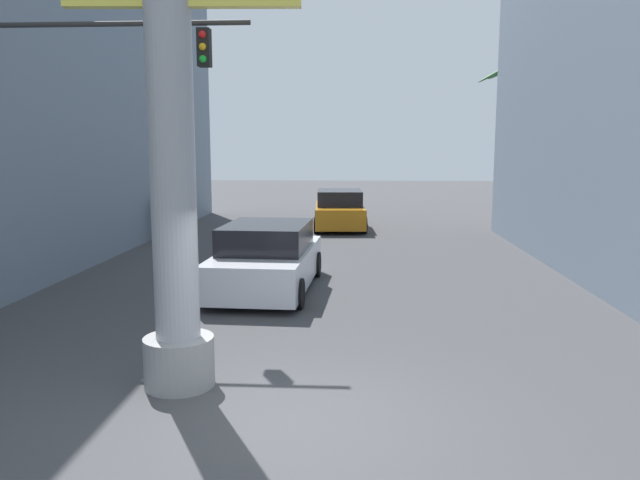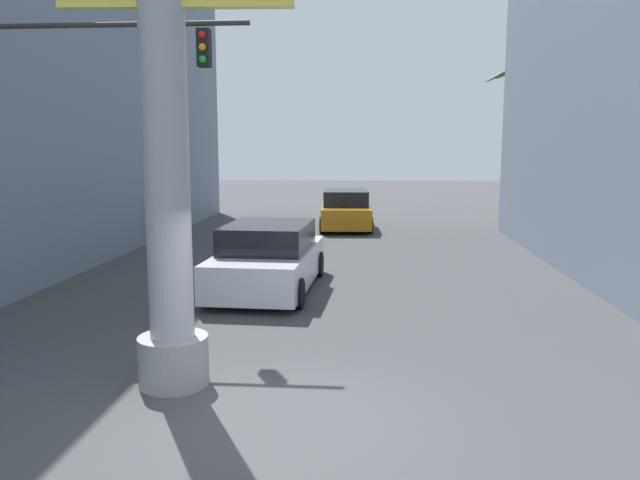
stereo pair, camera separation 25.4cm
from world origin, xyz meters
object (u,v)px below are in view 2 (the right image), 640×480
at_px(traffic_light_mast, 49,106).
at_px(car_lead, 268,259).
at_px(pedestrian_mid_right, 615,247).
at_px(car_far, 346,210).
at_px(pedestrian_far_left, 167,214).
at_px(palm_tree_far_right, 517,129).
at_px(palm_tree_mid_right, 602,84).

distance_m(traffic_light_mast, car_lead, 5.60).
bearing_deg(pedestrian_mid_right, car_far, 121.44).
bearing_deg(pedestrian_far_left, palm_tree_far_right, 22.52).
bearing_deg(palm_tree_mid_right, car_far, 135.68).
relative_size(car_lead, palm_tree_mid_right, 0.54).
distance_m(palm_tree_mid_right, pedestrian_far_left, 14.55).
bearing_deg(car_lead, palm_tree_far_right, 56.89).
bearing_deg(car_lead, palm_tree_mid_right, 25.68).
height_order(palm_tree_far_right, pedestrian_far_left, palm_tree_far_right).
height_order(car_lead, pedestrian_far_left, pedestrian_far_left).
distance_m(palm_tree_far_right, palm_tree_mid_right, 8.88).
xyz_separation_m(traffic_light_mast, palm_tree_mid_right, (12.63, 6.38, 0.94)).
xyz_separation_m(car_lead, pedestrian_far_left, (-4.86, 7.48, 0.22)).
distance_m(car_far, pedestrian_far_left, 7.34).
bearing_deg(pedestrian_mid_right, car_lead, -176.05).
height_order(car_lead, palm_tree_mid_right, palm_tree_mid_right).
height_order(car_far, palm_tree_mid_right, palm_tree_mid_right).
xyz_separation_m(palm_tree_mid_right, pedestrian_mid_right, (-0.74, -3.64, -4.00)).
bearing_deg(palm_tree_mid_right, traffic_light_mast, -153.22).
xyz_separation_m(pedestrian_far_left, pedestrian_mid_right, (12.84, -6.93, 0.08)).
height_order(traffic_light_mast, palm_tree_far_right, palm_tree_far_right).
height_order(traffic_light_mast, car_far, traffic_light_mast).
distance_m(car_lead, palm_tree_far_right, 15.89).
xyz_separation_m(traffic_light_mast, pedestrian_mid_right, (11.89, 2.73, -3.06)).
relative_size(traffic_light_mast, pedestrian_mid_right, 3.37).
xyz_separation_m(traffic_light_mast, palm_tree_far_right, (12.40, 15.20, -0.03)).
bearing_deg(palm_tree_far_right, car_lead, -123.11).
xyz_separation_m(traffic_light_mast, car_far, (5.27, 13.57, -3.36)).
bearing_deg(pedestrian_far_left, pedestrian_mid_right, -28.36).
relative_size(car_lead, pedestrian_far_left, 2.90).
bearing_deg(car_lead, pedestrian_far_left, 123.01).
distance_m(car_lead, palm_tree_mid_right, 10.58).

